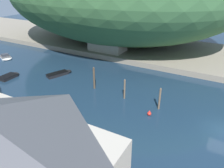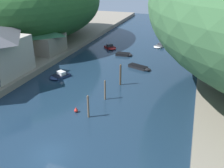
# 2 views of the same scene
# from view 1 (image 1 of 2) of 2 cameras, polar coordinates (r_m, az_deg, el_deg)

# --- Properties ---
(water_surface) EXTENTS (130.00, 130.00, 0.00)m
(water_surface) POSITION_cam_1_polar(r_m,az_deg,el_deg) (40.70, -19.07, 1.43)
(water_surface) COLOR #192D42
(water_surface) RESTS_ON ground
(right_bank) EXTENTS (22.00, 120.00, 1.07)m
(right_bank) POSITION_cam_1_polar(r_m,az_deg,el_deg) (58.75, -1.23, 10.77)
(right_bank) COLOR gray
(right_bank) RESTS_ON ground
(right_bank_cottage) EXTENTS (4.83, 8.47, 4.45)m
(right_bank_cottage) POSITION_cam_1_polar(r_m,az_deg,el_deg) (49.65, -1.24, 11.32)
(right_bank_cottage) COLOR #B2A899
(right_bank_cottage) RESTS_ON right_bank
(boat_near_quay) EXTENTS (3.35, 4.14, 1.06)m
(boat_near_quay) POSITION_cam_1_polar(r_m,az_deg,el_deg) (27.43, -16.89, -10.02)
(boat_near_quay) COLOR navy
(boat_near_quay) RESTS_ON water_surface
(boat_moored_right) EXTENTS (4.92, 3.00, 0.56)m
(boat_moored_right) POSITION_cam_1_polar(r_m,az_deg,el_deg) (40.87, -13.37, 2.72)
(boat_moored_right) COLOR black
(boat_moored_right) RESTS_ON water_surface
(boat_small_dinghy) EXTENTS (3.68, 1.95, 0.52)m
(boat_small_dinghy) POSITION_cam_1_polar(r_m,az_deg,el_deg) (42.77, -25.14, 1.89)
(boat_small_dinghy) COLOR black
(boat_small_dinghy) RESTS_ON water_surface
(boat_yellow_tender) EXTENTS (3.26, 4.26, 0.93)m
(boat_yellow_tender) POSITION_cam_1_polar(r_m,az_deg,el_deg) (53.52, -26.01, 6.32)
(boat_yellow_tender) COLOR white
(boat_yellow_tender) RESTS_ON water_surface
(mooring_post_nearest) EXTENTS (0.25, 0.25, 3.16)m
(mooring_post_nearest) POSITION_cam_1_polar(r_m,az_deg,el_deg) (29.53, 12.34, -3.74)
(mooring_post_nearest) COLOR brown
(mooring_post_nearest) RESTS_ON water_surface
(mooring_post_second) EXTENTS (0.24, 0.24, 3.08)m
(mooring_post_second) POSITION_cam_1_polar(r_m,az_deg,el_deg) (31.44, 3.30, -1.30)
(mooring_post_second) COLOR brown
(mooring_post_second) RESTS_ON water_surface
(mooring_post_middle) EXTENTS (0.31, 0.31, 3.63)m
(mooring_post_middle) POSITION_cam_1_polar(r_m,az_deg,el_deg) (34.32, -4.71, 1.61)
(mooring_post_middle) COLOR #4C3D2D
(mooring_post_middle) RESTS_ON water_surface
(channel_buoy_near) EXTENTS (0.51, 0.51, 0.77)m
(channel_buoy_near) POSITION_cam_1_polar(r_m,az_deg,el_deg) (28.62, 9.71, -7.56)
(channel_buoy_near) COLOR red
(channel_buoy_near) RESTS_ON water_surface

